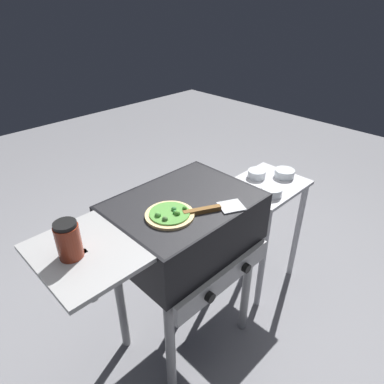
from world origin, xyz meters
TOP-DOWN VIEW (x-y plane):
  - ground_plane at (0.00, 0.00)m, footprint 8.00×8.00m
  - grill at (-0.01, -0.00)m, footprint 0.96×0.53m
  - pizza_veggie at (-0.13, -0.05)m, footprint 0.20×0.20m
  - sauce_jar at (-0.52, 0.01)m, footprint 0.08×0.08m
  - spatula at (0.03, -0.15)m, footprint 0.26×0.17m
  - prep_table at (0.66, 0.00)m, footprint 0.44×0.36m
  - topping_bowl_near at (0.80, -0.02)m, footprint 0.12×0.12m
  - topping_bowl_far at (0.68, 0.09)m, footprint 0.11×0.11m
  - topping_bowl_middle at (0.57, -0.09)m, footprint 0.11×0.11m

SIDE VIEW (x-z plane):
  - ground_plane at x=0.00m, z-range 0.00..0.00m
  - prep_table at x=0.66m, z-range 0.16..0.88m
  - topping_bowl_far at x=0.68m, z-range 0.72..0.77m
  - topping_bowl_near at x=0.80m, z-range 0.72..0.77m
  - topping_bowl_middle at x=0.57m, z-range 0.72..0.77m
  - grill at x=-0.01m, z-range 0.31..1.21m
  - spatula at x=0.03m, z-range 0.90..0.92m
  - pizza_veggie at x=-0.13m, z-range 0.89..0.93m
  - sauce_jar at x=-0.52m, z-range 0.90..1.04m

